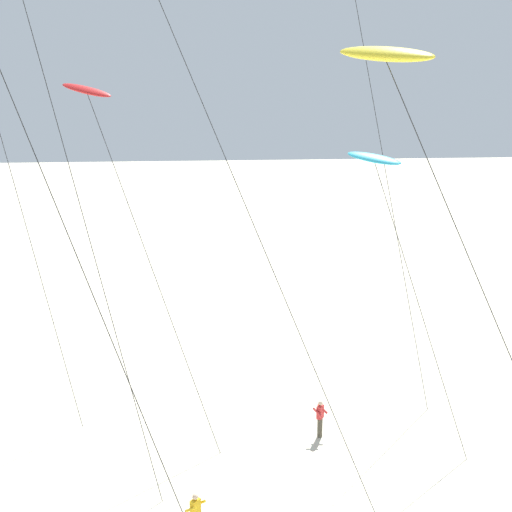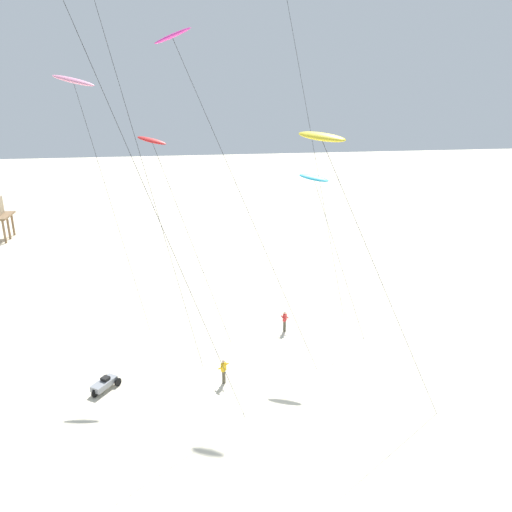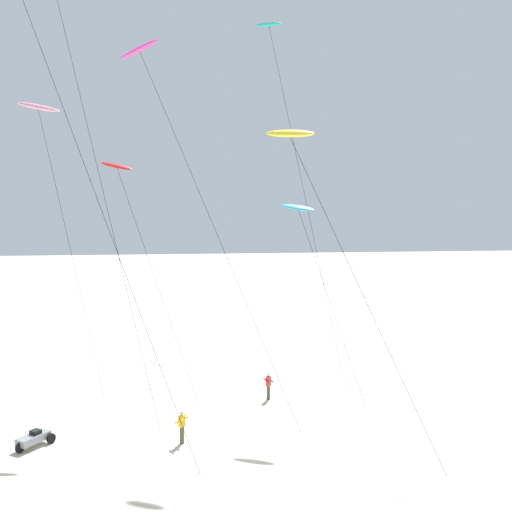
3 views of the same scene
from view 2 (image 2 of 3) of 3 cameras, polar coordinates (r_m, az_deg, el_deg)
The scene contains 10 objects.
ground_plane at distance 28.08m, azimuth 1.23°, elevation -19.71°, with size 260.00×260.00×0.00m, color beige.
kite_red at distance 33.94m, azimuth -12.07°, elevation 12.71°, with size 5.89×2.78×14.94m.
kite_yellow at distance 25.34m, azimuth 7.93°, elevation 13.63°, with size 7.89×4.27×15.79m.
kite_magenta at distance 30.77m, azimuth -9.65°, elevation 23.87°, with size 9.65×4.81×21.26m.
kite_teal at distance 38.17m, azimuth 3.89°, elevation 27.47°, with size 5.83×2.87×24.31m.
kite_pink at distance 36.87m, azimuth -20.85°, elevation 18.71°, with size 5.52×2.74×18.93m.
kite_cyan at distance 33.78m, azimuth 6.98°, elevation 8.94°, with size 4.96×2.60×12.37m.
kite_flyer_nearest at distance 37.37m, azimuth 3.42°, elevation -7.71°, with size 0.72×0.73×1.67m.
kite_flyer_middle at distance 31.17m, azimuth -3.87°, elevation -13.46°, with size 0.73×0.73×1.67m.
beach_buggy at distance 32.16m, azimuth -17.57°, elevation -14.26°, with size 1.78×2.00×0.82m.
Camera 2 is at (-4.50, -21.61, 17.36)m, focal length 33.61 mm.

